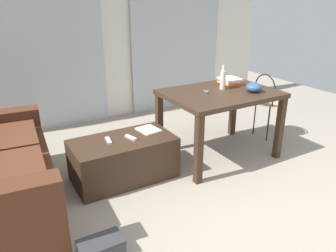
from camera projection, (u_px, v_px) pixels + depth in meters
ground_plane at (192, 168)px, 3.63m from camera, size 8.00×8.00×0.00m
wall_back at (115, 36)px, 4.84m from camera, size 5.30×0.10×2.41m
curtains at (118, 50)px, 4.84m from camera, size 3.62×0.03×2.04m
coffee_table at (124, 159)px, 3.37m from camera, size 1.02×0.55×0.43m
craft_table at (220, 101)px, 3.70m from camera, size 1.22×0.90×0.78m
wire_chair at (268, 98)px, 4.25m from camera, size 0.37×0.37×0.85m
bottle_near at (223, 79)px, 3.71m from camera, size 0.06×0.06×0.27m
bowl at (254, 87)px, 3.62m from camera, size 0.18×0.18×0.10m
book_stack at (230, 81)px, 3.93m from camera, size 0.22×0.29×0.08m
scissors at (207, 92)px, 3.63m from camera, size 0.08×0.11×0.00m
tv_remote_primary at (108, 141)px, 3.24m from camera, size 0.06×0.16×0.02m
tv_remote_secondary at (131, 138)px, 3.31m from camera, size 0.08×0.16×0.02m
magazine at (148, 130)px, 3.51m from camera, size 0.22×0.26×0.01m
shoebox at (101, 248)px, 2.40m from camera, size 0.32×0.20×0.13m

